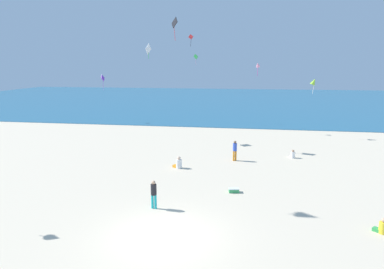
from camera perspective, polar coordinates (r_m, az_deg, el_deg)
ground_plane at (r=23.59m, az=0.86°, el=-5.28°), size 120.00×120.00×0.00m
ocean_water at (r=67.03m, az=6.22°, el=5.89°), size 120.00×60.00×0.05m
cooler_box at (r=18.94m, az=7.13°, el=-9.40°), size 0.61×0.43×0.24m
person_0 at (r=26.50m, az=16.78°, el=-3.33°), size 0.34×0.54×0.65m
person_1 at (r=16.67m, az=-6.54°, el=-9.78°), size 0.32×0.32×1.44m
person_2 at (r=22.94m, az=-2.33°, el=-4.99°), size 0.74×0.63×0.83m
person_3 at (r=16.62m, az=29.65°, el=-13.59°), size 0.60×0.57×0.69m
person_4 at (r=24.70m, az=7.31°, el=-2.50°), size 0.40×0.40×1.50m
kite_white at (r=30.88m, az=-7.45°, el=14.24°), size 0.26×0.94×1.33m
kite_lime at (r=34.02m, az=20.02°, el=8.45°), size 0.69×0.50×1.54m
kite_green at (r=39.76m, az=0.65°, el=13.06°), size 0.59×0.39×1.30m
kite_pink at (r=35.04m, az=11.15°, el=11.57°), size 0.52×0.64×1.41m
kite_purple at (r=42.16m, az=-14.96°, el=9.22°), size 0.30×0.81×1.87m
kite_red at (r=40.92m, az=-0.20°, el=16.22°), size 0.63×0.29×1.40m
kite_black at (r=28.38m, az=-2.99°, el=18.42°), size 0.65×0.74×1.88m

